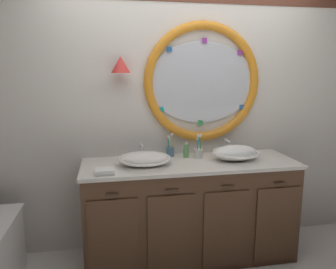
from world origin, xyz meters
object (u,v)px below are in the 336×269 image
object	(u,v)px
soap_dispenser	(186,150)
sink_basin_right	(236,153)
sink_basin_left	(145,159)
folded_hand_towel	(105,171)
toothbrush_holder_right	(198,152)
toothbrush_holder_left	(170,151)

from	to	relation	value
soap_dispenser	sink_basin_right	bearing A→B (deg)	-23.05
sink_basin_left	folded_hand_towel	world-z (taller)	sink_basin_left
soap_dispenser	folded_hand_towel	xyz separation A→B (m)	(-0.73, -0.35, -0.05)
sink_basin_left	folded_hand_towel	size ratio (longest dim) A/B	2.96
sink_basin_right	folded_hand_towel	size ratio (longest dim) A/B	2.76
sink_basin_left	folded_hand_towel	xyz separation A→B (m)	(-0.33, -0.18, -0.04)
sink_basin_right	toothbrush_holder_right	bearing A→B (deg)	156.49
sink_basin_left	soap_dispenser	xyz separation A→B (m)	(0.40, 0.18, 0.01)
folded_hand_towel	toothbrush_holder_left	bearing A→B (deg)	35.29
sink_basin_left	sink_basin_right	size ratio (longest dim) A/B	1.08
soap_dispenser	folded_hand_towel	distance (m)	0.81
sink_basin_right	folded_hand_towel	distance (m)	1.16
toothbrush_holder_right	folded_hand_towel	distance (m)	0.89
toothbrush_holder_left	folded_hand_towel	distance (m)	0.73
toothbrush_holder_left	soap_dispenser	distance (m)	0.15
sink_basin_left	folded_hand_towel	distance (m)	0.38
sink_basin_left	soap_dispenser	distance (m)	0.44
toothbrush_holder_right	folded_hand_towel	bearing A→B (deg)	-159.67
folded_hand_towel	sink_basin_right	bearing A→B (deg)	8.83
toothbrush_holder_left	folded_hand_towel	world-z (taller)	toothbrush_holder_left
toothbrush_holder_right	toothbrush_holder_left	bearing A→B (deg)	155.15
sink_basin_right	toothbrush_holder_left	world-z (taller)	toothbrush_holder_left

